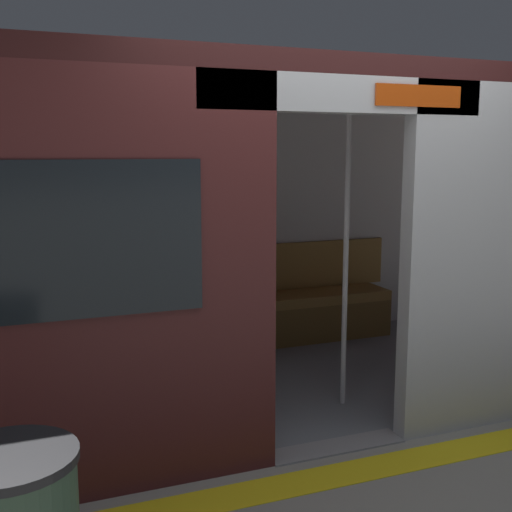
# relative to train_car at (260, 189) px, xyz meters

# --- Properties ---
(ground_plane) EXTENTS (60.00, 60.00, 0.00)m
(ground_plane) POSITION_rel_train_car_xyz_m (-0.05, 1.11, -1.49)
(ground_plane) COLOR gray
(platform_edge_strip) EXTENTS (8.00, 0.24, 0.01)m
(platform_edge_strip) POSITION_rel_train_car_xyz_m (-0.05, 1.41, -1.49)
(platform_edge_strip) COLOR yellow
(platform_edge_strip) RESTS_ON ground_plane
(train_car) EXTENTS (6.40, 2.58, 2.29)m
(train_car) POSITION_rel_train_car_xyz_m (0.00, 0.00, 0.00)
(train_car) COLOR silver
(train_car) RESTS_ON ground_plane
(bench_seat) EXTENTS (3.26, 0.44, 0.44)m
(bench_seat) POSITION_rel_train_car_xyz_m (-0.05, -0.96, -1.15)
(bench_seat) COLOR olive
(bench_seat) RESTS_ON ground_plane
(person_seated) EXTENTS (0.55, 0.68, 1.17)m
(person_seated) POSITION_rel_train_car_xyz_m (0.09, -0.90, -0.83)
(person_seated) COLOR #CC5933
(person_seated) RESTS_ON ground_plane
(handbag) EXTENTS (0.26, 0.15, 0.17)m
(handbag) POSITION_rel_train_car_xyz_m (0.45, -1.02, -0.96)
(handbag) COLOR brown
(handbag) RESTS_ON bench_seat
(book) EXTENTS (0.15, 0.22, 0.03)m
(book) POSITION_rel_train_car_xyz_m (-0.22, -1.02, -1.03)
(book) COLOR #33723F
(book) RESTS_ON bench_seat
(grab_pole_door) EXTENTS (0.04, 0.04, 2.15)m
(grab_pole_door) POSITION_rel_train_car_xyz_m (0.32, 0.66, -0.42)
(grab_pole_door) COLOR silver
(grab_pole_door) RESTS_ON ground_plane
(grab_pole_far) EXTENTS (0.04, 0.04, 2.15)m
(grab_pole_far) POSITION_rel_train_car_xyz_m (-0.42, 0.53, -0.42)
(grab_pole_far) COLOR silver
(grab_pole_far) RESTS_ON ground_plane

